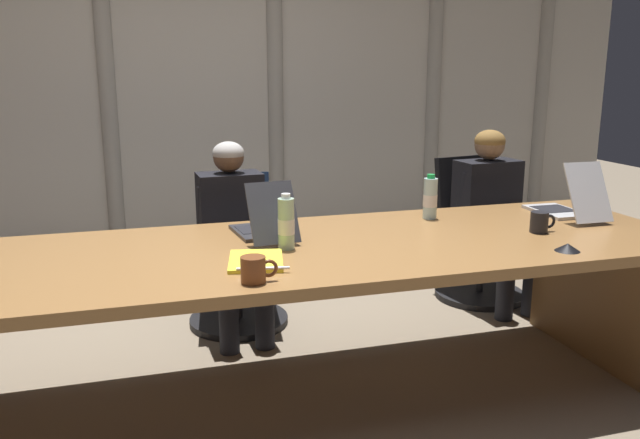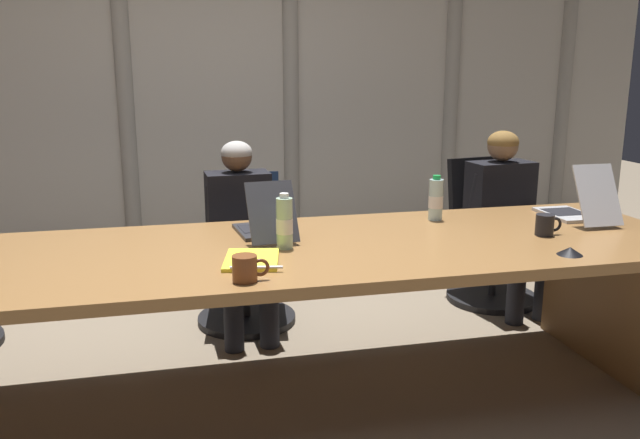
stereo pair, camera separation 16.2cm
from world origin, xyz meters
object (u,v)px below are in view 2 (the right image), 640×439
conference_mic_left_side (570,251)px  laptop_center (576,208)px  office_chair_center (489,249)px  coffee_mug_near (246,268)px  laptop_left_mid (264,225)px  office_chair_left_mid (246,267)px  spiral_notepad (252,260)px  person_left_mid (241,228)px  person_center (506,209)px  coffee_mug_far (545,225)px  water_bottle_secondary (436,200)px  water_bottle_primary (284,223)px

conference_mic_left_side → laptop_center: bearing=54.0°
office_chair_center → coffee_mug_near: office_chair_center is taller
laptop_left_mid → coffee_mug_near: bearing=159.7°
office_chair_left_mid → spiral_notepad: bearing=2.4°
laptop_center → office_chair_left_mid: laptop_center is taller
person_left_mid → coffee_mug_near: bearing=-8.1°
laptop_left_mid → conference_mic_left_side: (1.23, -0.62, -0.04)m
laptop_left_mid → person_center: size_ratio=0.41×
office_chair_left_mid → office_chair_center: (1.64, 0.00, 0.01)m
coffee_mug_far → conference_mic_left_side: (-0.08, -0.33, -0.03)m
coffee_mug_near → coffee_mug_far: (1.49, 0.36, 0.00)m
person_left_mid → office_chair_center: bearing=93.0°
laptop_left_mid → water_bottle_secondary: laptop_left_mid is taller
conference_mic_left_side → spiral_notepad: (-1.35, 0.21, -0.01)m
office_chair_center → spiral_notepad: 2.19m
coffee_mug_near → conference_mic_left_side: size_ratio=1.29×
laptop_center → coffee_mug_far: 0.44m
person_center → spiral_notepad: (-1.77, -1.09, 0.11)m
office_chair_center → laptop_center: bearing=-8.4°
water_bottle_primary → office_chair_center: bearing=33.9°
office_chair_left_mid → laptop_left_mid: bearing=7.6°
coffee_mug_far → spiral_notepad: size_ratio=0.39×
water_bottle_secondary → laptop_center: bearing=-12.4°
spiral_notepad → water_bottle_secondary: bearing=38.7°
laptop_left_mid → laptop_center: laptop_center is taller
office_chair_left_mid → person_left_mid: (-0.04, -0.16, 0.29)m
person_center → coffee_mug_near: bearing=-59.3°
laptop_left_mid → person_center: person_center is taller
water_bottle_secondary → coffee_mug_near: water_bottle_secondary is taller
water_bottle_secondary → conference_mic_left_side: (0.30, -0.75, -0.09)m
person_left_mid → water_bottle_primary: 0.94m
laptop_center → office_chair_center: (-0.02, 0.86, -0.46)m
laptop_center → office_chair_center: size_ratio=0.53×
office_chair_left_mid → water_bottle_primary: bearing=10.7°
laptop_center → water_bottle_secondary: (-0.73, 0.16, 0.05)m
laptop_center → person_center: person_center is taller
laptop_center → office_chair_center: laptop_center is taller
water_bottle_secondary → coffee_mug_near: (-1.10, -0.78, -0.06)m
office_chair_center → person_left_mid: size_ratio=0.84×
laptop_center → office_chair_center: bearing=2.2°
laptop_left_mid → person_left_mid: size_ratio=0.42×
conference_mic_left_side → water_bottle_primary: bearing=161.7°
office_chair_left_mid → person_center: bearing=92.4°
laptop_left_mid → coffee_mug_far: size_ratio=3.50×
office_chair_left_mid → water_bottle_primary: size_ratio=3.59×
laptop_center → water_bottle_primary: size_ratio=2.00×
person_center → conference_mic_left_side: (-0.43, -1.30, 0.11)m
water_bottle_secondary → conference_mic_left_side: 0.82m
office_chair_left_mid → conference_mic_left_side: bearing=48.0°
office_chair_left_mid → water_bottle_secondary: 1.28m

